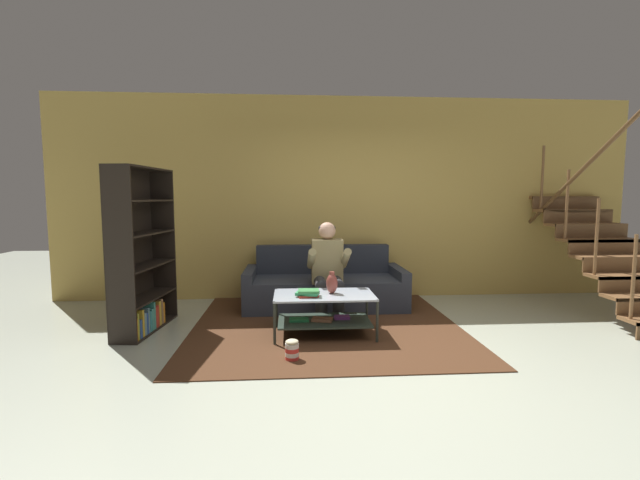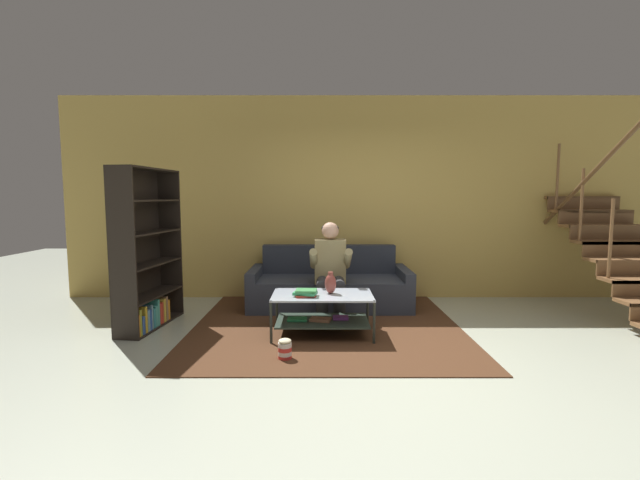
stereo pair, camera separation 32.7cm
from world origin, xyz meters
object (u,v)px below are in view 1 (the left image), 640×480
couch (324,287)px  popcorn_tub (292,350)px  person_seated_center (328,267)px  book_stack (308,293)px  bookshelf (139,267)px  vase (332,283)px  coffee_table (324,308)px

couch → popcorn_tub: (-0.45, -1.90, -0.17)m
person_seated_center → popcorn_tub: bearing=-108.0°
book_stack → bookshelf: bearing=167.2°
book_stack → popcorn_tub: (-0.17, -0.59, -0.39)m
couch → vase: couch is taller
person_seated_center → popcorn_tub: 1.54m
person_seated_center → vase: 0.65m
couch → person_seated_center: size_ratio=1.82×
coffee_table → couch: bearing=85.1°
coffee_table → popcorn_tub: bearing=-116.3°
couch → popcorn_tub: size_ratio=10.95×
coffee_table → popcorn_tub: size_ratio=5.49×
person_seated_center → book_stack: 0.84m
coffee_table → popcorn_tub: coffee_table is taller
vase → bookshelf: (-2.09, 0.28, 0.15)m
couch → popcorn_tub: bearing=-103.2°
person_seated_center → bookshelf: bookshelf is taller
person_seated_center → vase: size_ratio=4.99×
couch → person_seated_center: bearing=-90.0°
person_seated_center → popcorn_tub: person_seated_center is taller
coffee_table → vase: 0.28m
book_stack → popcorn_tub: size_ratio=1.36×
couch → vase: (-0.01, -1.18, 0.29)m
vase → bookshelf: bearing=172.3°
coffee_table → bookshelf: bookshelf is taller
vase → popcorn_tub: (-0.43, -0.72, -0.46)m
couch → book_stack: (-0.28, -1.31, 0.22)m
person_seated_center → bookshelf: (-2.11, -0.36, 0.07)m
book_stack → bookshelf: (-1.83, 0.42, 0.22)m
person_seated_center → bookshelf: 2.14m
couch → book_stack: couch is taller
coffee_table → person_seated_center: bearing=81.3°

